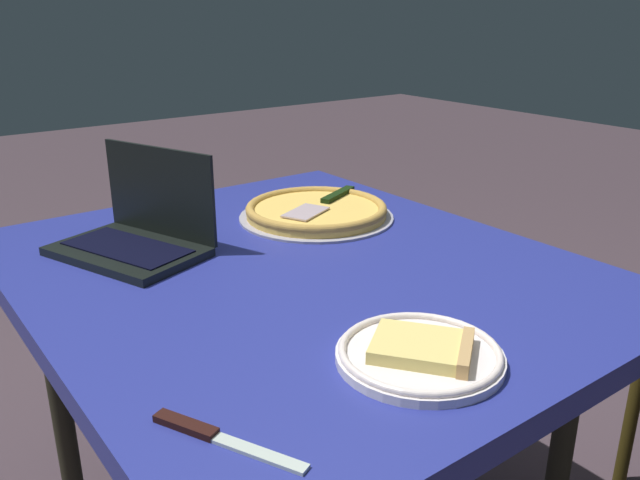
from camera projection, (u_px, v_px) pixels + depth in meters
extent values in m
cube|color=navy|center=(296.00, 275.00, 1.33)|extent=(1.22, 1.02, 0.05)
cylinder|color=black|center=(60.00, 403.00, 1.53)|extent=(0.05, 0.05, 0.68)
cylinder|color=black|center=(331.00, 312.00, 1.99)|extent=(0.05, 0.05, 0.68)
cylinder|color=black|center=(562.00, 448.00, 1.38)|extent=(0.05, 0.05, 0.68)
cube|color=black|center=(127.00, 252.00, 1.37)|extent=(0.36, 0.30, 0.02)
cube|color=black|center=(127.00, 247.00, 1.36)|extent=(0.30, 0.21, 0.00)
cube|color=black|center=(159.00, 191.00, 1.41)|extent=(0.30, 0.12, 0.20)
cube|color=silver|center=(159.00, 192.00, 1.41)|extent=(0.27, 0.10, 0.17)
cylinder|color=white|center=(419.00, 357.00, 0.96)|extent=(0.25, 0.25, 0.01)
torus|color=silver|center=(420.00, 351.00, 0.96)|extent=(0.24, 0.24, 0.01)
cube|color=#E3CA6D|center=(420.00, 347.00, 0.96)|extent=(0.18, 0.17, 0.02)
cube|color=tan|center=(466.00, 353.00, 0.94)|extent=(0.08, 0.10, 0.03)
cylinder|color=#9F9DAD|center=(316.00, 217.00, 1.61)|extent=(0.38, 0.38, 0.01)
cylinder|color=#E3B752|center=(316.00, 212.00, 1.61)|extent=(0.35, 0.35, 0.02)
torus|color=#B88B3E|center=(316.00, 208.00, 1.60)|extent=(0.35, 0.35, 0.02)
cube|color=#BEA7AC|center=(306.00, 212.00, 1.56)|extent=(0.11, 0.14, 0.00)
cube|color=black|center=(338.00, 194.00, 1.70)|extent=(0.08, 0.14, 0.01)
cube|color=#B8C5BB|center=(246.00, 449.00, 0.77)|extent=(0.16, 0.09, 0.00)
cube|color=black|center=(186.00, 425.00, 0.81)|extent=(0.09, 0.06, 0.01)
cylinder|color=#3D310F|center=(631.00, 416.00, 1.70)|extent=(0.03, 0.03, 0.42)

